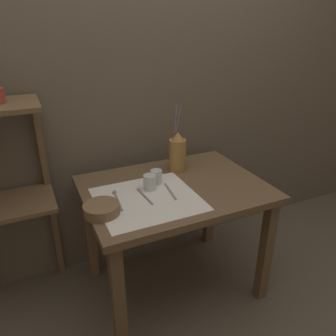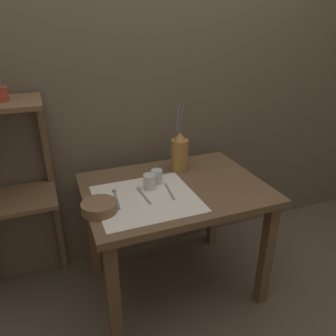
% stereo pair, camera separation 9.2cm
% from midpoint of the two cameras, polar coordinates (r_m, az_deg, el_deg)
% --- Properties ---
extents(ground_plane, '(12.00, 12.00, 0.00)m').
position_cam_midpoint_polar(ground_plane, '(2.28, -0.27, -19.47)').
color(ground_plane, brown).
extents(stone_wall_back, '(7.00, 0.06, 2.40)m').
position_cam_midpoint_polar(stone_wall_back, '(2.14, -5.89, 13.93)').
color(stone_wall_back, brown).
rests_on(stone_wall_back, ground_plane).
extents(wooden_table, '(1.02, 0.75, 0.72)m').
position_cam_midpoint_polar(wooden_table, '(1.91, -0.31, -6.05)').
color(wooden_table, brown).
rests_on(wooden_table, ground_plane).
extents(wooden_shelf_unit, '(0.48, 0.35, 1.22)m').
position_cam_midpoint_polar(wooden_shelf_unit, '(1.96, -28.26, -0.73)').
color(wooden_shelf_unit, brown).
rests_on(wooden_shelf_unit, ground_plane).
extents(linen_cloth, '(0.52, 0.48, 0.00)m').
position_cam_midpoint_polar(linen_cloth, '(1.73, -5.12, -5.41)').
color(linen_cloth, white).
rests_on(linen_cloth, wooden_table).
extents(pitcher_with_flowers, '(0.11, 0.11, 0.42)m').
position_cam_midpoint_polar(pitcher_with_flowers, '(2.02, 0.34, 2.69)').
color(pitcher_with_flowers, olive).
rests_on(pitcher_with_flowers, wooden_table).
extents(wooden_bowl, '(0.18, 0.18, 0.05)m').
position_cam_midpoint_polar(wooden_bowl, '(1.63, -13.09, -7.03)').
color(wooden_bowl, brown).
rests_on(wooden_bowl, wooden_table).
extents(glass_tumbler_near, '(0.07, 0.07, 0.08)m').
position_cam_midpoint_polar(glass_tumbler_near, '(1.81, -4.66, -2.49)').
color(glass_tumbler_near, silver).
rests_on(glass_tumbler_near, wooden_table).
extents(glass_tumbler_far, '(0.07, 0.07, 0.08)m').
position_cam_midpoint_polar(glass_tumbler_far, '(1.87, -3.47, -1.55)').
color(glass_tumbler_far, silver).
rests_on(glass_tumbler_far, wooden_table).
extents(spoon_inner, '(0.04, 0.21, 0.02)m').
position_cam_midpoint_polar(spoon_inner, '(1.77, -10.55, -4.82)').
color(spoon_inner, gray).
rests_on(spoon_inner, wooden_table).
extents(fork_inner, '(0.02, 0.19, 0.00)m').
position_cam_midpoint_polar(fork_inner, '(1.75, -5.59, -4.95)').
color(fork_inner, gray).
rests_on(fork_inner, wooden_table).
extents(knife_center, '(0.04, 0.19, 0.00)m').
position_cam_midpoint_polar(knife_center, '(1.79, -1.11, -4.09)').
color(knife_center, gray).
rests_on(knife_center, wooden_table).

